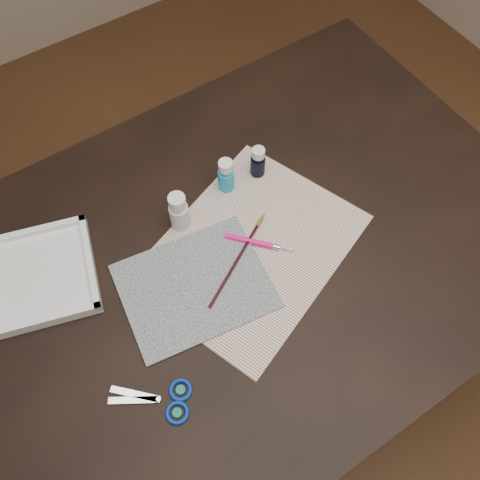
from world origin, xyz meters
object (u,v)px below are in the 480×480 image
canvas (195,286)px  paper (251,249)px  paint_bottle_cyan (226,175)px  scissors (150,402)px  paint_bottle_navy (258,162)px  palette_tray (39,275)px  paint_bottle_white (179,211)px

canvas → paper: bearing=3.8°
paper → paint_bottle_cyan: paint_bottle_cyan is taller
canvas → scissors: scissors is taller
paint_bottle_navy → scissors: (-0.45, -0.32, -0.04)m
paper → scissors: (-0.32, -0.16, 0.00)m
paint_bottle_navy → scissors: paint_bottle_navy is taller
paint_bottle_navy → palette_tray: 0.51m
canvas → paint_bottle_navy: size_ratio=3.58×
paper → paint_bottle_white: (-0.09, 0.13, 0.05)m
canvas → palette_tray: size_ratio=1.32×
paper → paint_bottle_cyan: bearing=75.3°
paper → canvas: (-0.14, -0.01, 0.00)m
palette_tray → paint_bottle_white: bearing=-8.4°
palette_tray → canvas: bearing=-36.8°
canvas → paint_bottle_navy: (0.26, 0.16, 0.04)m
canvas → paint_bottle_white: 0.16m
paint_bottle_navy → palette_tray: paint_bottle_navy is taller
paper → paint_bottle_navy: 0.20m
paper → canvas: size_ratio=1.54×
paint_bottle_white → paint_bottle_cyan: (0.13, 0.03, -0.01)m
paint_bottle_white → paint_bottle_navy: bearing=6.1°
scissors → palette_tray: size_ratio=0.76×
palette_tray → paint_bottle_navy: bearing=-2.4°
paint_bottle_cyan → scissors: 0.49m
paint_bottle_white → scissors: size_ratio=0.60×
paint_bottle_cyan → paint_bottle_navy: 0.08m
paint_bottle_cyan → paint_bottle_navy: size_ratio=1.09×
canvas → paint_bottle_navy: 0.31m
paper → paint_bottle_cyan: size_ratio=5.04×
paint_bottle_white → scissors: (-0.23, -0.29, -0.05)m
paper → paint_bottle_navy: paint_bottle_navy is taller
canvas → paint_bottle_white: bearing=70.3°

